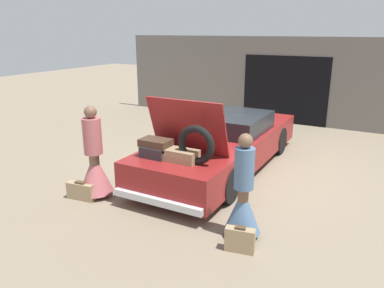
{
  "coord_description": "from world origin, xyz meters",
  "views": [
    {
      "loc": [
        3.23,
        -7.32,
        3.0
      ],
      "look_at": [
        0.0,
        -1.44,
        0.95
      ],
      "focal_mm": 35.0,
      "sensor_mm": 36.0,
      "label": 1
    }
  ],
  "objects_px": {
    "car": "(223,144)",
    "suitcase_beside_left_person": "(81,191)",
    "person_left": "(95,165)",
    "person_right": "(243,201)",
    "suitcase_beside_right_person": "(240,240)"
  },
  "relations": [
    {
      "from": "car",
      "to": "suitcase_beside_left_person",
      "type": "distance_m",
      "value": 3.21
    },
    {
      "from": "car",
      "to": "person_right",
      "type": "bearing_deg",
      "value": -59.88
    },
    {
      "from": "person_left",
      "to": "person_right",
      "type": "xyz_separation_m",
      "value": [
        2.93,
        -0.03,
        -0.04
      ]
    },
    {
      "from": "suitcase_beside_left_person",
      "to": "suitcase_beside_right_person",
      "type": "distance_m",
      "value": 3.2
    },
    {
      "from": "car",
      "to": "person_left",
      "type": "xyz_separation_m",
      "value": [
        -1.46,
        -2.49,
        0.04
      ]
    },
    {
      "from": "person_left",
      "to": "suitcase_beside_left_person",
      "type": "distance_m",
      "value": 0.54
    },
    {
      "from": "car",
      "to": "person_right",
      "type": "relative_size",
      "value": 3.31
    },
    {
      "from": "suitcase_beside_right_person",
      "to": "car",
      "type": "bearing_deg",
      "value": 118.57
    },
    {
      "from": "person_right",
      "to": "person_left",
      "type": "bearing_deg",
      "value": 85.98
    },
    {
      "from": "car",
      "to": "suitcase_beside_right_person",
      "type": "relative_size",
      "value": 12.18
    },
    {
      "from": "car",
      "to": "suitcase_beside_right_person",
      "type": "xyz_separation_m",
      "value": [
        1.59,
        -2.93,
        -0.39
      ]
    },
    {
      "from": "car",
      "to": "suitcase_beside_left_person",
      "type": "bearing_deg",
      "value": -120.23
    },
    {
      "from": "car",
      "to": "suitcase_beside_left_person",
      "type": "relative_size",
      "value": 9.59
    },
    {
      "from": "car",
      "to": "person_left",
      "type": "bearing_deg",
      "value": -120.45
    },
    {
      "from": "person_left",
      "to": "person_right",
      "type": "bearing_deg",
      "value": 74.77
    }
  ]
}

